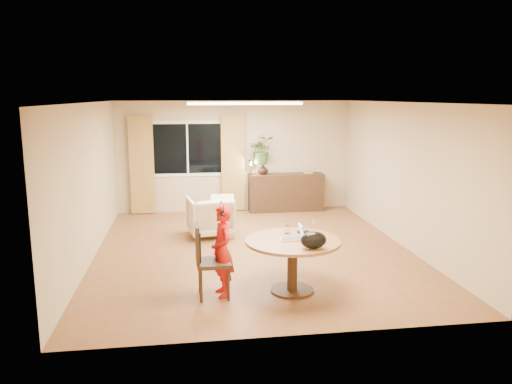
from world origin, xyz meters
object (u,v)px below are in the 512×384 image
Objects in this scene: child at (222,251)px; sideboard at (286,192)px; dining_chair at (213,260)px; dining_table at (293,251)px; armchair at (210,216)px.

sideboard is (1.90, 4.96, -0.19)m from child.
dining_chair is 0.81× the size of child.
child is (0.12, 0.03, 0.12)m from dining_chair.
sideboard reaches higher than dining_table.
armchair is (0.12, 3.06, -0.13)m from dining_chair.
dining_table is at bearing 98.93° from armchair.
child reaches higher than dining_table.
sideboard is at bearing 79.49° from dining_table.
dining_chair is 1.21× the size of armchair.
child is 1.49× the size of armchair.
dining_chair is at bearing -112.07° from sideboard.
child is at bearing 12.29° from dining_chair.
dining_table is 0.98m from child.
sideboard reaches higher than armchair.
dining_table is 5.04m from sideboard.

